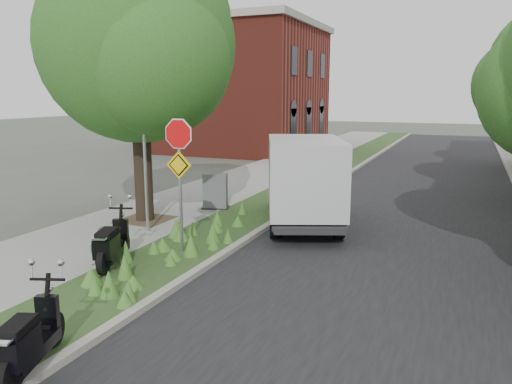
% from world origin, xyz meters
% --- Properties ---
extents(ground, '(120.00, 120.00, 0.00)m').
position_xyz_m(ground, '(0.00, 0.00, 0.00)').
color(ground, '#4C5147').
rests_on(ground, ground).
extents(sidewalk_near, '(3.50, 60.00, 0.12)m').
position_xyz_m(sidewalk_near, '(-4.25, 10.00, 0.06)').
color(sidewalk_near, gray).
rests_on(sidewalk_near, ground).
extents(verge, '(2.00, 60.00, 0.12)m').
position_xyz_m(verge, '(-1.50, 10.00, 0.06)').
color(verge, '#24431C').
rests_on(verge, ground).
extents(kerb_near, '(0.20, 60.00, 0.13)m').
position_xyz_m(kerb_near, '(-0.50, 10.00, 0.07)').
color(kerb_near, '#9E9991').
rests_on(kerb_near, ground).
extents(road, '(7.00, 60.00, 0.01)m').
position_xyz_m(road, '(3.00, 10.00, 0.01)').
color(road, black).
rests_on(road, ground).
extents(street_tree_main, '(6.21, 5.54, 7.66)m').
position_xyz_m(street_tree_main, '(-4.08, 2.86, 4.80)').
color(street_tree_main, black).
rests_on(street_tree_main, ground).
extents(bare_post, '(0.08, 0.08, 4.00)m').
position_xyz_m(bare_post, '(-3.20, 1.80, 2.12)').
color(bare_post, '#A5A8AD').
rests_on(bare_post, ground).
extents(bike_hoop, '(0.06, 0.78, 0.77)m').
position_xyz_m(bike_hoop, '(-2.70, -0.60, 0.50)').
color(bike_hoop, '#A5A8AD').
rests_on(bike_hoop, ground).
extents(sign_assembly, '(0.94, 0.08, 3.22)m').
position_xyz_m(sign_assembly, '(-1.40, 0.58, 2.33)').
color(sign_assembly, '#A5A8AD').
rests_on(sign_assembly, ground).
extents(brick_building, '(9.40, 10.40, 8.30)m').
position_xyz_m(brick_building, '(-9.50, 22.00, 4.21)').
color(brick_building, maroon).
rests_on(brick_building, ground).
extents(scooter_near, '(0.78, 1.75, 0.86)m').
position_xyz_m(scooter_near, '(-2.23, -0.90, 0.54)').
color(scooter_near, black).
rests_on(scooter_near, ground).
extents(scooter_far, '(0.75, 1.64, 0.81)m').
position_xyz_m(scooter_far, '(-0.54, -4.68, 0.51)').
color(scooter_far, black).
rests_on(scooter_far, ground).
extents(box_truck, '(3.49, 5.12, 2.17)m').
position_xyz_m(box_truck, '(0.32, 4.41, 1.41)').
color(box_truck, '#262628').
rests_on(box_truck, ground).
extents(utility_cabinet, '(0.98, 0.81, 1.13)m').
position_xyz_m(utility_cabinet, '(-2.80, 4.95, 0.66)').
color(utility_cabinet, '#262628').
rests_on(utility_cabinet, ground).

